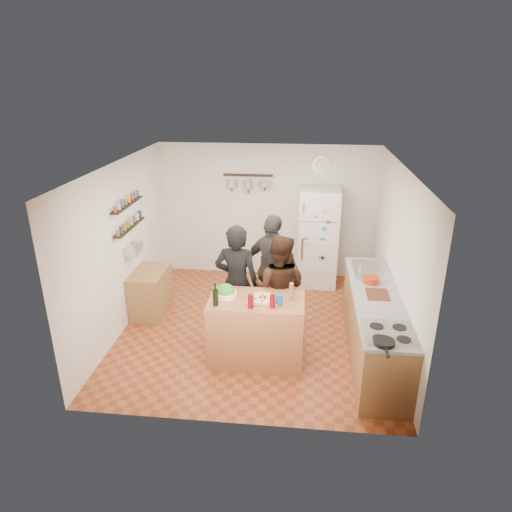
# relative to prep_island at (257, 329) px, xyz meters

# --- Properties ---
(room_shell) EXTENTS (4.20, 4.20, 4.20)m
(room_shell) POSITION_rel_prep_island_xyz_m (-0.11, 1.20, 0.79)
(room_shell) COLOR brown
(room_shell) RESTS_ON ground
(prep_island) EXTENTS (1.25, 0.72, 0.91)m
(prep_island) POSITION_rel_prep_island_xyz_m (0.00, 0.00, 0.00)
(prep_island) COLOR #9A6038
(prep_island) RESTS_ON floor
(pizza_board) EXTENTS (0.42, 0.34, 0.02)m
(pizza_board) POSITION_rel_prep_island_xyz_m (0.08, -0.02, 0.47)
(pizza_board) COLOR #985E37
(pizza_board) RESTS_ON prep_island
(pizza) EXTENTS (0.34, 0.34, 0.02)m
(pizza) POSITION_rel_prep_island_xyz_m (0.08, -0.02, 0.48)
(pizza) COLOR #CAB085
(pizza) RESTS_ON pizza_board
(salad_bowl) EXTENTS (0.31, 0.31, 0.06)m
(salad_bowl) POSITION_rel_prep_island_xyz_m (-0.42, 0.05, 0.49)
(salad_bowl) COLOR white
(salad_bowl) RESTS_ON prep_island
(wine_bottle) EXTENTS (0.07, 0.07, 0.22)m
(wine_bottle) POSITION_rel_prep_island_xyz_m (-0.50, -0.22, 0.56)
(wine_bottle) COLOR black
(wine_bottle) RESTS_ON prep_island
(wine_glass_near) EXTENTS (0.07, 0.07, 0.18)m
(wine_glass_near) POSITION_rel_prep_island_xyz_m (-0.05, -0.24, 0.54)
(wine_glass_near) COLOR #5E0809
(wine_glass_near) RESTS_ON prep_island
(wine_glass_far) EXTENTS (0.07, 0.07, 0.17)m
(wine_glass_far) POSITION_rel_prep_island_xyz_m (0.22, -0.20, 0.54)
(wine_glass_far) COLOR #61080D
(wine_glass_far) RESTS_ON prep_island
(pepper_mill) EXTENTS (0.06, 0.06, 0.19)m
(pepper_mill) POSITION_rel_prep_island_xyz_m (0.45, 0.05, 0.55)
(pepper_mill) COLOR #8E5F3B
(pepper_mill) RESTS_ON prep_island
(salt_canister) EXTENTS (0.09, 0.09, 0.14)m
(salt_canister) POSITION_rel_prep_island_xyz_m (0.30, -0.12, 0.53)
(salt_canister) COLOR #194B8E
(salt_canister) RESTS_ON prep_island
(person_left) EXTENTS (0.66, 0.46, 1.74)m
(person_left) POSITION_rel_prep_island_xyz_m (-0.34, 0.55, 0.42)
(person_left) COLOR black
(person_left) RESTS_ON floor
(person_center) EXTENTS (0.89, 0.75, 1.61)m
(person_center) POSITION_rel_prep_island_xyz_m (0.26, 0.56, 0.35)
(person_center) COLOR black
(person_center) RESTS_ON floor
(person_back) EXTENTS (1.08, 0.89, 1.73)m
(person_back) POSITION_rel_prep_island_xyz_m (0.13, 1.09, 0.41)
(person_back) COLOR #2E2B29
(person_back) RESTS_ON floor
(counter_run) EXTENTS (0.63, 2.63, 0.90)m
(counter_run) POSITION_rel_prep_island_xyz_m (1.59, 0.26, -0.01)
(counter_run) COLOR #9E7042
(counter_run) RESTS_ON floor
(stove_top) EXTENTS (0.60, 0.62, 0.02)m
(stove_top) POSITION_rel_prep_island_xyz_m (1.59, -0.69, 0.46)
(stove_top) COLOR white
(stove_top) RESTS_ON counter_run
(skillet) EXTENTS (0.24, 0.24, 0.05)m
(skillet) POSITION_rel_prep_island_xyz_m (1.49, -0.93, 0.49)
(skillet) COLOR black
(skillet) RESTS_ON stove_top
(sink) EXTENTS (0.50, 0.80, 0.03)m
(sink) POSITION_rel_prep_island_xyz_m (1.59, 1.11, 0.46)
(sink) COLOR silver
(sink) RESTS_ON counter_run
(cutting_board) EXTENTS (0.30, 0.40, 0.02)m
(cutting_board) POSITION_rel_prep_island_xyz_m (1.59, 0.29, 0.46)
(cutting_board) COLOR #935735
(cutting_board) RESTS_ON counter_run
(red_bowl) EXTENTS (0.22, 0.22, 0.09)m
(red_bowl) POSITION_rel_prep_island_xyz_m (1.54, 0.65, 0.51)
(red_bowl) COLOR #A02612
(red_bowl) RESTS_ON counter_run
(fridge) EXTENTS (0.70, 0.68, 1.80)m
(fridge) POSITION_rel_prep_island_xyz_m (0.84, 2.56, 0.45)
(fridge) COLOR white
(fridge) RESTS_ON floor
(wall_clock) EXTENTS (0.30, 0.03, 0.30)m
(wall_clock) POSITION_rel_prep_island_xyz_m (0.84, 2.89, 1.69)
(wall_clock) COLOR silver
(wall_clock) RESTS_ON back_wall
(spice_shelf_lower) EXTENTS (0.12, 1.00, 0.02)m
(spice_shelf_lower) POSITION_rel_prep_island_xyz_m (-2.04, 1.01, 1.04)
(spice_shelf_lower) COLOR black
(spice_shelf_lower) RESTS_ON left_wall
(spice_shelf_upper) EXTENTS (0.12, 1.00, 0.02)m
(spice_shelf_upper) POSITION_rel_prep_island_xyz_m (-2.04, 1.01, 1.40)
(spice_shelf_upper) COLOR black
(spice_shelf_upper) RESTS_ON left_wall
(produce_basket) EXTENTS (0.18, 0.35, 0.14)m
(produce_basket) POSITION_rel_prep_island_xyz_m (-2.01, 1.01, 0.69)
(produce_basket) COLOR silver
(produce_basket) RESTS_ON left_wall
(side_table) EXTENTS (0.50, 0.80, 0.73)m
(side_table) POSITION_rel_prep_island_xyz_m (-1.85, 1.11, -0.09)
(side_table) COLOR #A17843
(side_table) RESTS_ON floor
(pot_rack) EXTENTS (0.90, 0.04, 0.04)m
(pot_rack) POSITION_rel_prep_island_xyz_m (-0.46, 2.81, 1.49)
(pot_rack) COLOR black
(pot_rack) RESTS_ON back_wall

